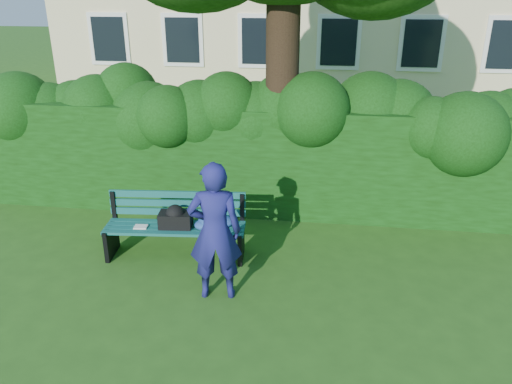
# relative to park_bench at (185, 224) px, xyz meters

# --- Properties ---
(ground) EXTENTS (80.00, 80.00, 0.00)m
(ground) POSITION_rel_park_bench_xyz_m (0.98, -0.40, -0.50)
(ground) COLOR #295519
(ground) RESTS_ON ground
(hedge) EXTENTS (10.00, 1.00, 1.80)m
(hedge) POSITION_rel_park_bench_xyz_m (0.98, 1.80, 0.40)
(hedge) COLOR black
(hedge) RESTS_ON ground
(park_bench) EXTENTS (1.99, 0.72, 0.89)m
(park_bench) POSITION_rel_park_bench_xyz_m (0.00, 0.00, 0.00)
(park_bench) COLOR #105153
(park_bench) RESTS_ON ground
(man_reading) EXTENTS (0.70, 0.52, 1.76)m
(man_reading) POSITION_rel_park_bench_xyz_m (0.64, -0.92, 0.38)
(man_reading) COLOR navy
(man_reading) RESTS_ON ground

